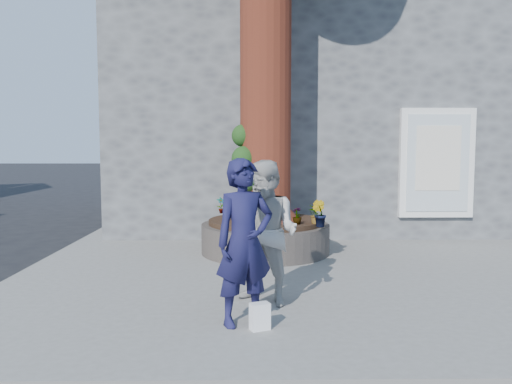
{
  "coord_description": "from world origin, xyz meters",
  "views": [
    {
      "loc": [
        0.52,
        -6.9,
        2.0
      ],
      "look_at": [
        0.63,
        1.62,
        1.25
      ],
      "focal_mm": 35.0,
      "sensor_mm": 36.0,
      "label": 1
    }
  ],
  "objects": [
    {
      "name": "ground",
      "position": [
        0.0,
        0.0,
        0.0
      ],
      "size": [
        120.0,
        120.0,
        0.0
      ],
      "primitive_type": "plane",
      "color": "black",
      "rests_on": "ground"
    },
    {
      "name": "pavement",
      "position": [
        1.5,
        1.0,
        0.06
      ],
      "size": [
        9.0,
        8.0,
        0.12
      ],
      "primitive_type": "cube",
      "color": "slate",
      "rests_on": "ground"
    },
    {
      "name": "yellow_line",
      "position": [
        -3.05,
        1.0,
        0.0
      ],
      "size": [
        0.1,
        30.0,
        0.01
      ],
      "primitive_type": "cube",
      "color": "yellow",
      "rests_on": "ground"
    },
    {
      "name": "stone_shop",
      "position": [
        2.5,
        7.2,
        3.16
      ],
      "size": [
        10.3,
        8.3,
        6.3
      ],
      "color": "#4A4C4F",
      "rests_on": "ground"
    },
    {
      "name": "planter",
      "position": [
        0.8,
        2.0,
        0.41
      ],
      "size": [
        2.3,
        2.3,
        0.6
      ],
      "color": "black",
      "rests_on": "pavement"
    },
    {
      "name": "man",
      "position": [
        0.46,
        -1.7,
        1.01
      ],
      "size": [
        0.77,
        0.66,
        1.78
      ],
      "primitive_type": "imported",
      "rotation": [
        0.0,
        0.0,
        0.43
      ],
      "color": "#16153B",
      "rests_on": "pavement"
    },
    {
      "name": "woman",
      "position": [
        0.72,
        -1.0,
        0.99
      ],
      "size": [
        1.07,
        1.02,
        1.74
      ],
      "primitive_type": "imported",
      "rotation": [
        0.0,
        0.0,
        -0.61
      ],
      "color": "#B4B1AC",
      "rests_on": "pavement"
    },
    {
      "name": "shopping_bag",
      "position": [
        0.62,
        -1.87,
        0.26
      ],
      "size": [
        0.23,
        0.19,
        0.28
      ],
      "primitive_type": "cube",
      "rotation": [
        0.0,
        0.0,
        0.39
      ],
      "color": "white",
      "rests_on": "pavement"
    },
    {
      "name": "plant_a",
      "position": [
        -0.05,
        2.85,
        0.88
      ],
      "size": [
        0.2,
        0.17,
        0.32
      ],
      "primitive_type": "imported",
      "rotation": [
        0.0,
        0.0,
        0.39
      ],
      "color": "gray",
      "rests_on": "planter"
    },
    {
      "name": "plant_b",
      "position": [
        1.65,
        1.15,
        0.94
      ],
      "size": [
        0.33,
        0.33,
        0.43
      ],
      "primitive_type": "imported",
      "rotation": [
        0.0,
        0.0,
        2.35
      ],
      "color": "gray",
      "rests_on": "planter"
    },
    {
      "name": "plant_c",
      "position": [
        1.31,
        1.42,
        0.86
      ],
      "size": [
        0.22,
        0.22,
        0.29
      ],
      "primitive_type": "imported",
      "rotation": [
        0.0,
        0.0,
        3.6
      ],
      "color": "gray",
      "rests_on": "planter"
    },
    {
      "name": "plant_d",
      "position": [
        1.65,
        1.46,
        0.88
      ],
      "size": [
        0.31,
        0.34,
        0.32
      ],
      "primitive_type": "imported",
      "rotation": [
        0.0,
        0.0,
        4.92
      ],
      "color": "gray",
      "rests_on": "planter"
    }
  ]
}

